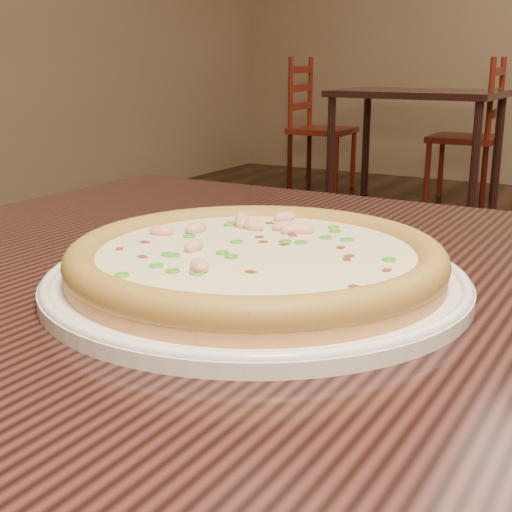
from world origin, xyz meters
The scene contains 6 objects.
hero_table centered at (-0.31, -0.62, 0.65)m, with size 1.20×0.80×0.75m.
plate centered at (-0.43, -0.67, 0.76)m, with size 0.37×0.37×0.02m.
pizza centered at (-0.43, -0.67, 0.78)m, with size 0.32×0.32×0.03m.
bg_table_left centered at (-1.54, 3.26, 0.65)m, with size 1.00×0.70×0.75m.
chair_a centered at (-2.41, 3.62, 0.44)m, with size 0.44×0.44×0.95m.
chair_b centered at (-1.26, 3.60, 0.44)m, with size 0.44×0.44×0.95m.
Camera 1 is at (-0.13, -1.18, 0.94)m, focal length 50.00 mm.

